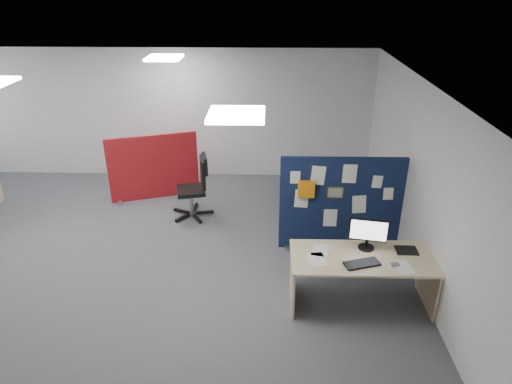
{
  "coord_description": "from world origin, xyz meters",
  "views": [
    {
      "loc": [
        2.33,
        -5.7,
        4.04
      ],
      "look_at": [
        2.17,
        0.57,
        1.0
      ],
      "focal_mm": 32.0,
      "sensor_mm": 36.0,
      "label": 1
    }
  ],
  "objects_px": {
    "red_divider": "(154,168)",
    "office_chair": "(197,183)",
    "main_desk": "(361,266)",
    "monitor_main": "(368,232)",
    "navy_divider": "(339,204)"
  },
  "relations": [
    {
      "from": "main_desk",
      "to": "office_chair",
      "type": "xyz_separation_m",
      "value": [
        -2.49,
        2.35,
        0.08
      ]
    },
    {
      "from": "main_desk",
      "to": "office_chair",
      "type": "height_order",
      "value": "office_chair"
    },
    {
      "from": "monitor_main",
      "to": "office_chair",
      "type": "height_order",
      "value": "monitor_main"
    },
    {
      "from": "main_desk",
      "to": "red_divider",
      "type": "height_order",
      "value": "red_divider"
    },
    {
      "from": "monitor_main",
      "to": "red_divider",
      "type": "bearing_deg",
      "value": 150.75
    },
    {
      "from": "red_divider",
      "to": "office_chair",
      "type": "height_order",
      "value": "red_divider"
    },
    {
      "from": "main_desk",
      "to": "monitor_main",
      "type": "height_order",
      "value": "monitor_main"
    },
    {
      "from": "main_desk",
      "to": "navy_divider",
      "type": "bearing_deg",
      "value": 95.18
    },
    {
      "from": "office_chair",
      "to": "main_desk",
      "type": "bearing_deg",
      "value": -56.7
    },
    {
      "from": "red_divider",
      "to": "office_chair",
      "type": "relative_size",
      "value": 1.44
    },
    {
      "from": "main_desk",
      "to": "red_divider",
      "type": "xyz_separation_m",
      "value": [
        -3.43,
        3.06,
        0.07
      ]
    },
    {
      "from": "red_divider",
      "to": "office_chair",
      "type": "bearing_deg",
      "value": -55.71
    },
    {
      "from": "main_desk",
      "to": "red_divider",
      "type": "distance_m",
      "value": 4.59
    },
    {
      "from": "office_chair",
      "to": "red_divider",
      "type": "bearing_deg",
      "value": 129.6
    },
    {
      "from": "navy_divider",
      "to": "main_desk",
      "type": "distance_m",
      "value": 1.34
    }
  ]
}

